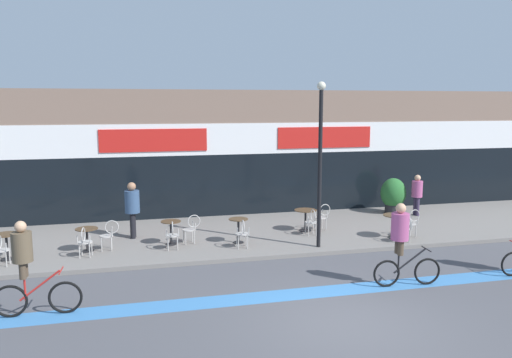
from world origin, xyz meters
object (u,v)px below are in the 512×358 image
at_px(planter_pot, 393,195).
at_px(pedestrian_near_end, 417,191).
at_px(bistro_table_1, 87,235).
at_px(bistro_table_5, 395,221).
at_px(bistro_table_2, 171,228).
at_px(cafe_chair_5_near, 405,227).
at_px(cafe_chair_2_side, 191,227).
at_px(cafe_chair_5_side, 412,221).
at_px(lamp_post, 320,153).
at_px(bistro_table_0, 6,241).
at_px(cafe_chair_3_near, 243,232).
at_px(bistro_table_3, 238,226).
at_px(cyclist_2, 27,264).
at_px(cafe_chair_1_near, 84,240).
at_px(bistro_table_4, 305,216).
at_px(cafe_chair_4_near, 312,220).
at_px(cyclist_0, 402,239).
at_px(cafe_chair_4_side, 322,215).
at_px(cafe_chair_1_side, 109,233).
at_px(pedestrian_far_end, 132,205).
at_px(cafe_chair_0_near, 1,248).
at_px(cafe_chair_2_near, 172,233).

height_order(planter_pot, pedestrian_near_end, pedestrian_near_end).
relative_size(bistro_table_1, bistro_table_5, 0.90).
xyz_separation_m(bistro_table_2, planter_pot, (8.96, 2.45, 0.22)).
xyz_separation_m(cafe_chair_5_near, planter_pot, (1.79, 4.00, 0.23)).
distance_m(cafe_chair_2_side, cafe_chair_5_side, 7.23).
xyz_separation_m(bistro_table_2, lamp_post, (4.37, -1.33, 2.37)).
height_order(bistro_table_0, cafe_chair_5_near, cafe_chair_5_near).
bearing_deg(bistro_table_1, planter_pot, 12.78).
bearing_deg(cafe_chair_3_near, bistro_table_5, -87.99).
bearing_deg(bistro_table_1, bistro_table_3, -2.14).
relative_size(lamp_post, cyclist_2, 2.41).
xyz_separation_m(cafe_chair_1_near, pedestrian_near_end, (12.15, 2.65, 0.44)).
xyz_separation_m(bistro_table_1, planter_pot, (11.44, 2.59, 0.25)).
bearing_deg(cafe_chair_5_side, cafe_chair_5_near, 40.28).
xyz_separation_m(bistro_table_0, cafe_chair_1_near, (2.11, -0.32, -0.01)).
bearing_deg(cafe_chair_5_side, lamp_post, 1.47).
distance_m(bistro_table_5, pedestrian_near_end, 3.77).
relative_size(bistro_table_0, bistro_table_1, 1.06).
bearing_deg(bistro_table_5, cafe_chair_1_near, 179.08).
height_order(bistro_table_1, bistro_table_4, bistro_table_4).
distance_m(cafe_chair_2_side, cafe_chair_3_near, 1.73).
relative_size(bistro_table_2, cafe_chair_5_side, 0.83).
bearing_deg(cafe_chair_4_near, bistro_table_0, 90.62).
xyz_separation_m(bistro_table_2, bistro_table_4, (4.62, 0.61, 0.01)).
height_order(cafe_chair_1_near, cyclist_0, cyclist_0).
relative_size(cafe_chair_1_near, cafe_chair_4_side, 1.00).
height_order(bistro_table_4, planter_pot, planter_pot).
bearing_deg(cafe_chair_1_side, cafe_chair_5_side, 173.93).
xyz_separation_m(cafe_chair_1_near, cafe_chair_5_side, (10.28, -0.15, 0.00)).
height_order(bistro_table_3, pedestrian_far_end, pedestrian_far_end).
distance_m(cafe_chair_4_near, lamp_post, 2.72).
height_order(bistro_table_5, cafe_chair_0_near, cafe_chair_0_near).
relative_size(cafe_chair_1_side, cafe_chair_5_side, 1.00).
bearing_deg(bistro_table_0, cyclist_2, -71.51).
xyz_separation_m(cafe_chair_0_near, cafe_chair_3_near, (6.67, 0.13, 0.00)).
distance_m(bistro_table_2, bistro_table_5, 7.23).
height_order(cyclist_2, pedestrian_near_end, cyclist_2).
relative_size(bistro_table_0, bistro_table_2, 0.99).
height_order(cafe_chair_0_near, cafe_chair_4_side, same).
height_order(cafe_chair_4_near, pedestrian_near_end, pedestrian_near_end).
bearing_deg(bistro_table_5, cyclist_2, -161.76).
xyz_separation_m(bistro_table_4, cafe_chair_3_near, (-2.55, -1.55, -0.02)).
bearing_deg(pedestrian_near_end, lamp_post, -153.17).
bearing_deg(cafe_chair_5_near, cafe_chair_3_near, 79.35).
xyz_separation_m(cafe_chair_2_side, cafe_chair_5_near, (6.55, -1.56, 0.00)).
xyz_separation_m(bistro_table_1, cafe_chair_5_side, (10.27, -0.77, 0.02)).
distance_m(cafe_chair_4_near, cyclist_0, 4.71).
distance_m(bistro_table_1, cafe_chair_4_near, 7.10).
bearing_deg(cafe_chair_2_near, cafe_chair_3_near, -96.81).
bearing_deg(cyclist_2, cafe_chair_5_side, 19.56).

